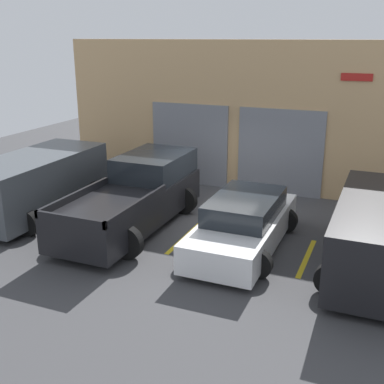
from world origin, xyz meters
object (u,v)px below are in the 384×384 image
(pickup_truck, at_px, (136,196))
(van_right, at_px, (36,183))
(sedan_white, at_px, (244,224))
(sedan_side, at_px, (382,234))

(pickup_truck, distance_m, van_right, 3.17)
(sedan_white, height_order, van_right, van_right)
(sedan_white, xyz_separation_m, van_right, (-6.31, -0.02, 0.32))
(sedan_side, bearing_deg, sedan_white, 179.58)
(sedan_white, bearing_deg, sedan_side, -0.42)
(pickup_truck, xyz_separation_m, van_right, (-3.15, -0.31, 0.11))
(pickup_truck, relative_size, van_right, 1.15)
(pickup_truck, bearing_deg, sedan_side, -2.80)
(pickup_truck, bearing_deg, sedan_white, -5.17)
(pickup_truck, height_order, sedan_side, pickup_truck)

